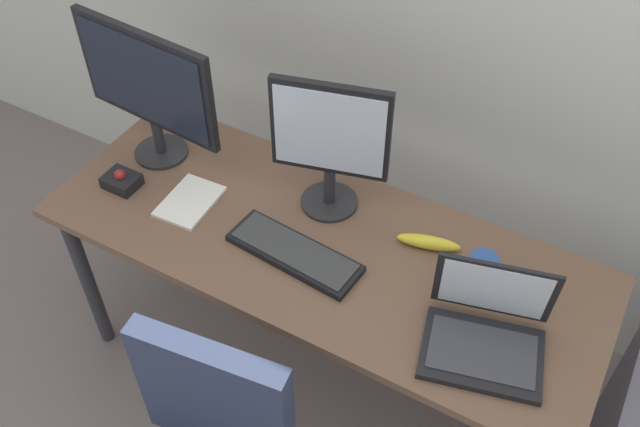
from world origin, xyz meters
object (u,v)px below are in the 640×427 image
at_px(monitor_side, 330,141).
at_px(laptop, 486,330).
at_px(trackball_mouse, 122,180).
at_px(monitor_main, 147,86).
at_px(paper_notepad, 190,201).
at_px(banana, 429,242).
at_px(keyboard, 294,253).
at_px(coffee_mug, 483,270).

height_order(monitor_side, laptop, monitor_side).
bearing_deg(trackball_mouse, monitor_main, 87.32).
height_order(monitor_main, paper_notepad, monitor_main).
relative_size(laptop, paper_notepad, 1.75).
xyz_separation_m(trackball_mouse, banana, (0.97, 0.24, -0.00)).
bearing_deg(trackball_mouse, laptop, -0.08).
distance_m(monitor_main, banana, 0.99).
bearing_deg(laptop, banana, 137.23).
height_order(monitor_side, keyboard, monitor_side).
height_order(keyboard, paper_notepad, keyboard).
relative_size(keyboard, banana, 2.21).
bearing_deg(monitor_side, paper_notepad, -151.03).
relative_size(monitor_side, laptop, 1.24).
bearing_deg(laptop, monitor_main, 171.16).
relative_size(monitor_main, paper_notepad, 2.57).
bearing_deg(coffee_mug, banana, 164.69).
bearing_deg(coffee_mug, paper_notepad, -170.90).
bearing_deg(coffee_mug, monitor_side, 172.72).
bearing_deg(monitor_main, monitor_side, 6.27).
distance_m(monitor_side, keyboard, 0.34).
bearing_deg(banana, keyboard, -145.73).
xyz_separation_m(monitor_side, laptop, (0.60, -0.26, -0.20)).
bearing_deg(paper_notepad, laptop, -2.52).
height_order(laptop, paper_notepad, laptop).
relative_size(monitor_side, paper_notepad, 2.16).
bearing_deg(monitor_main, laptop, -8.84).
distance_m(laptop, paper_notepad, 0.99).
distance_m(trackball_mouse, coffee_mug, 1.16).
relative_size(monitor_side, coffee_mug, 4.56).
relative_size(monitor_main, trackball_mouse, 4.86).
bearing_deg(monitor_side, coffee_mug, -7.28).
bearing_deg(monitor_main, trackball_mouse, -92.68).
bearing_deg(paper_notepad, banana, 15.00).
relative_size(trackball_mouse, coffee_mug, 1.12).
xyz_separation_m(laptop, paper_notepad, (-0.99, 0.04, -0.05)).
xyz_separation_m(keyboard, coffee_mug, (0.51, 0.17, 0.04)).
bearing_deg(banana, monitor_side, 177.07).
distance_m(monitor_main, paper_notepad, 0.38).
relative_size(monitor_main, laptop, 1.47).
relative_size(trackball_mouse, paper_notepad, 0.53).
distance_m(monitor_side, coffee_mug, 0.57).
distance_m(monitor_main, coffee_mug, 1.16).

